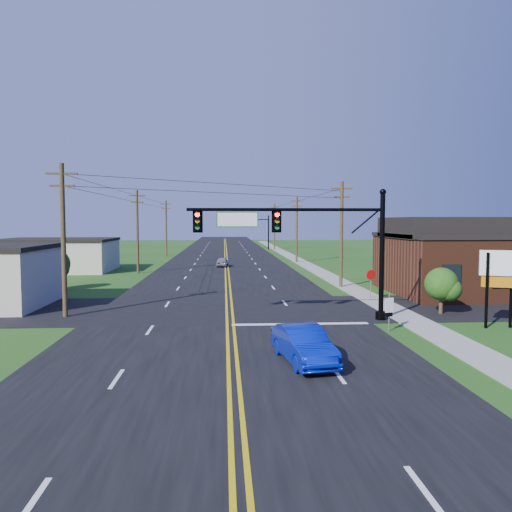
{
  "coord_description": "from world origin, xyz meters",
  "views": [
    {
      "loc": [
        -0.16,
        -19.71,
        5.66
      ],
      "look_at": [
        1.76,
        10.0,
        3.57
      ],
      "focal_mm": 35.0,
      "sensor_mm": 36.0,
      "label": 1
    }
  ],
  "objects": [
    {
      "name": "tree_right_back",
      "position": [
        16.0,
        26.0,
        2.6
      ],
      "size": [
        3.0,
        3.0,
        4.1
      ],
      "color": "#382919",
      "rests_on": "ground"
    },
    {
      "name": "utility_pole_left_b",
      "position": [
        -9.5,
        35.0,
        4.72
      ],
      "size": [
        1.8,
        0.28,
        9.0
      ],
      "color": "#382919",
      "rests_on": "ground"
    },
    {
      "name": "utility_pole_left_c",
      "position": [
        -9.5,
        62.0,
        4.72
      ],
      "size": [
        1.8,
        0.28,
        9.0
      ],
      "color": "#382919",
      "rests_on": "ground"
    },
    {
      "name": "shrub_corner",
      "position": [
        13.0,
        9.5,
        1.85
      ],
      "size": [
        2.0,
        2.0,
        2.86
      ],
      "color": "#382919",
      "rests_on": "ground"
    },
    {
      "name": "signal_mast_far",
      "position": [
        4.44,
        80.0,
        4.55
      ],
      "size": [
        10.98,
        0.6,
        7.48
      ],
      "color": "black",
      "rests_on": "ground"
    },
    {
      "name": "pylon_sign",
      "position": [
        14.36,
        5.54,
        3.01
      ],
      "size": [
        1.97,
        1.0,
        4.13
      ],
      "rotation": [
        0.0,
        0.0,
        -0.38
      ],
      "color": "black",
      "rests_on": "ground"
    },
    {
      "name": "blue_car",
      "position": [
        2.99,
        -0.38,
        0.73
      ],
      "size": [
        2.26,
        4.6,
        1.45
      ],
      "primitive_type": "imported",
      "rotation": [
        0.0,
        0.0,
        0.17
      ],
      "color": "#081DB4",
      "rests_on": "ground"
    },
    {
      "name": "utility_pole_right_c",
      "position": [
        9.8,
        78.0,
        4.72
      ],
      "size": [
        1.8,
        0.28,
        9.0
      ],
      "color": "#382919",
      "rests_on": "ground"
    },
    {
      "name": "distant_car",
      "position": [
        -0.35,
        41.97,
        0.59
      ],
      "size": [
        1.65,
        3.56,
        1.18
      ],
      "primitive_type": "imported",
      "rotation": [
        0.0,
        0.0,
        3.07
      ],
      "color": "#A1A1A5",
      "rests_on": "ground"
    },
    {
      "name": "ground",
      "position": [
        0.0,
        0.0,
        0.0
      ],
      "size": [
        260.0,
        260.0,
        0.0
      ],
      "primitive_type": "plane",
      "color": "#1D4A15",
      "rests_on": "ground"
    },
    {
      "name": "brick_building",
      "position": [
        20.0,
        18.0,
        2.35
      ],
      "size": [
        14.2,
        11.2,
        4.7
      ],
      "color": "#522717",
      "rests_on": "ground"
    },
    {
      "name": "route_sign",
      "position": [
        8.31,
        5.14,
        1.16
      ],
      "size": [
        0.48,
        0.18,
        2.0
      ],
      "rotation": [
        0.0,
        0.0,
        0.32
      ],
      "color": "slate",
      "rests_on": "ground"
    },
    {
      "name": "road_cross",
      "position": [
        0.0,
        12.0,
        0.02
      ],
      "size": [
        70.0,
        10.0,
        0.04
      ],
      "primitive_type": "cube",
      "color": "black",
      "rests_on": "ground"
    },
    {
      "name": "utility_pole_right_b",
      "position": [
        9.8,
        48.0,
        4.72
      ],
      "size": [
        1.8,
        0.28,
        9.0
      ],
      "color": "#382919",
      "rests_on": "ground"
    },
    {
      "name": "stop_sign",
      "position": [
        10.42,
        15.44,
        1.57
      ],
      "size": [
        0.75,
        0.28,
        2.18
      ],
      "rotation": [
        0.0,
        0.0,
        0.32
      ],
      "color": "slate",
      "rests_on": "ground"
    },
    {
      "name": "road_main",
      "position": [
        0.0,
        50.0,
        0.02
      ],
      "size": [
        16.0,
        220.0,
        0.04
      ],
      "primitive_type": "cube",
      "color": "black",
      "rests_on": "ground"
    },
    {
      "name": "cream_bldg_far",
      "position": [
        -19.0,
        38.0,
        1.86
      ],
      "size": [
        12.2,
        9.2,
        3.7
      ],
      "color": "beige",
      "rests_on": "ground"
    },
    {
      "name": "sidewalk",
      "position": [
        10.5,
        40.0,
        0.04
      ],
      "size": [
        2.0,
        160.0,
        0.08
      ],
      "primitive_type": "cube",
      "color": "gray",
      "rests_on": "ground"
    },
    {
      "name": "utility_pole_left_a",
      "position": [
        -9.5,
        10.0,
        4.72
      ],
      "size": [
        1.8,
        0.28,
        9.0
      ],
      "color": "#382919",
      "rests_on": "ground"
    },
    {
      "name": "utility_pole_right_a",
      "position": [
        9.8,
        22.0,
        4.72
      ],
      "size": [
        1.8,
        0.28,
        9.0
      ],
      "color": "#382919",
      "rests_on": "ground"
    },
    {
      "name": "signal_mast_main",
      "position": [
        4.34,
        8.0,
        4.75
      ],
      "size": [
        11.3,
        0.6,
        7.48
      ],
      "color": "black",
      "rests_on": "ground"
    },
    {
      "name": "tree_left",
      "position": [
        -14.0,
        22.0,
        2.16
      ],
      "size": [
        2.4,
        2.4,
        3.37
      ],
      "color": "#382919",
      "rests_on": "ground"
    }
  ]
}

